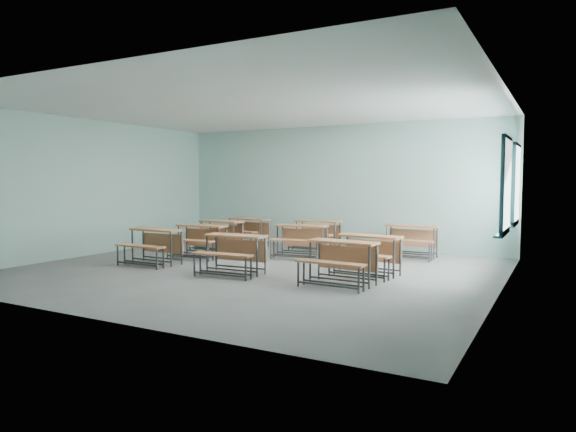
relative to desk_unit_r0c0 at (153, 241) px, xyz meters
name	(u,v)px	position (x,y,z in m)	size (l,w,h in m)	color
room	(258,189)	(2.32, 0.46, 1.10)	(9.04, 8.04, 3.24)	slate
desk_unit_r0c0	(153,241)	(0.00, 0.00, 0.00)	(1.20, 0.82, 0.74)	#A2603A
desk_unit_r0c1	(233,248)	(2.13, -0.15, 0.00)	(1.23, 0.86, 0.74)	#A2603A
desk_unit_r0c2	(340,256)	(4.28, -0.11, 0.00)	(1.23, 0.86, 0.74)	#A2603A
desk_unit_r1c0	(199,236)	(0.24, 1.25, 0.00)	(1.24, 0.87, 0.74)	#A2603A
desk_unit_r1c2	(367,249)	(4.38, 0.97, 0.00)	(1.26, 0.91, 0.74)	#A2603A
desk_unit_r2c0	(219,231)	(-0.10, 2.45, 0.00)	(1.27, 0.92, 0.74)	#A2603A
desk_unit_r2c1	(300,236)	(2.26, 2.37, 0.00)	(1.28, 0.95, 0.74)	#A2603A
desk_unit_r3c0	(247,228)	(0.07, 3.48, 0.00)	(1.28, 0.95, 0.74)	#A2603A
desk_unit_r3c1	(316,230)	(2.03, 3.72, 0.00)	(1.21, 0.84, 0.74)	#A2603A
desk_unit_r3c2	(410,236)	(4.50, 3.52, 0.00)	(1.19, 0.80, 0.74)	#A2603A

